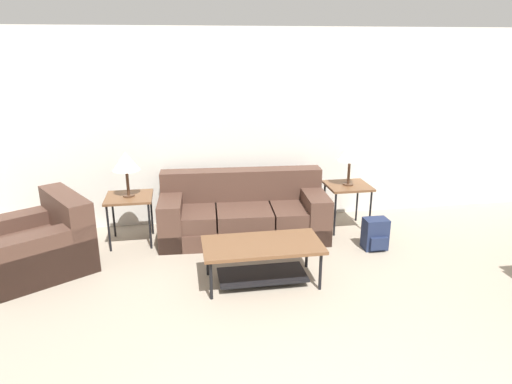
{
  "coord_description": "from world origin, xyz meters",
  "views": [
    {
      "loc": [
        -1.01,
        -1.66,
        2.39
      ],
      "look_at": [
        -0.19,
        3.13,
        0.8
      ],
      "focal_mm": 32.0,
      "sensor_mm": 36.0,
      "label": 1
    }
  ],
  "objects": [
    {
      "name": "armchair",
      "position": [
        -2.58,
        3.25,
        0.28
      ],
      "size": [
        1.38,
        1.38,
        0.8
      ],
      "color": "#4C3328",
      "rests_on": "ground_plane"
    },
    {
      "name": "backpack",
      "position": [
        1.28,
        3.11,
        0.19
      ],
      "size": [
        0.28,
        0.28,
        0.38
      ],
      "color": "#1E2847",
      "rests_on": "ground_plane"
    },
    {
      "name": "table_lamp_left",
      "position": [
        -1.65,
        3.8,
        1.04
      ],
      "size": [
        0.33,
        0.33,
        0.55
      ],
      "color": "#472D1E",
      "rests_on": "side_table_left"
    },
    {
      "name": "side_table_right",
      "position": [
        1.16,
        3.8,
        0.55
      ],
      "size": [
        0.56,
        0.53,
        0.61
      ],
      "color": "brown",
      "rests_on": "ground_plane"
    },
    {
      "name": "side_table_left",
      "position": [
        -1.65,
        3.8,
        0.55
      ],
      "size": [
        0.56,
        0.53,
        0.61
      ],
      "color": "brown",
      "rests_on": "ground_plane"
    },
    {
      "name": "wall_back",
      "position": [
        0.0,
        4.41,
        1.3
      ],
      "size": [
        9.1,
        0.06,
        2.6
      ],
      "color": "silver",
      "rests_on": "ground_plane"
    },
    {
      "name": "table_lamp_right",
      "position": [
        1.16,
        3.8,
        1.04
      ],
      "size": [
        0.33,
        0.33,
        0.55
      ],
      "color": "#472D1E",
      "rests_on": "side_table_right"
    },
    {
      "name": "couch",
      "position": [
        -0.24,
        3.78,
        0.3
      ],
      "size": [
        2.15,
        1.0,
        0.82
      ],
      "color": "#4C3328",
      "rests_on": "ground_plane"
    },
    {
      "name": "coffee_table",
      "position": [
        -0.23,
        2.54,
        0.33
      ],
      "size": [
        1.22,
        0.62,
        0.44
      ],
      "color": "brown",
      "rests_on": "ground_plane"
    }
  ]
}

